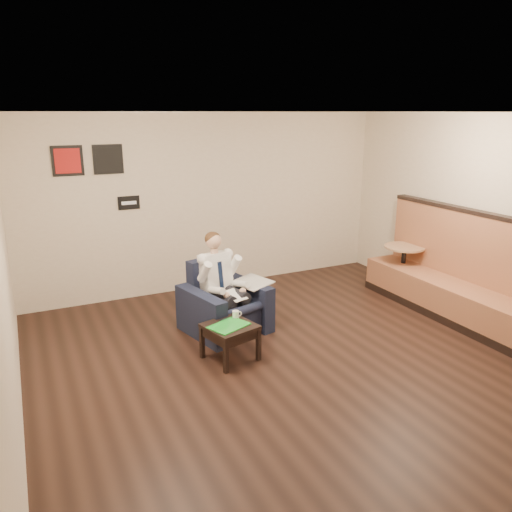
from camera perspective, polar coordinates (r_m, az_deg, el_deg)
name	(u,v)px	position (r m, az deg, el deg)	size (l,w,h in m)	color
ground	(305,362)	(5.97, 5.67, -11.94)	(6.00, 6.00, 0.00)	black
wall_back	(210,203)	(8.09, -5.24, 6.09)	(6.00, 0.02, 2.80)	beige
wall_left	(2,286)	(4.68, -27.02, -3.10)	(0.02, 6.00, 2.80)	beige
wall_right	(500,221)	(7.45, 26.12, 3.65)	(0.02, 6.00, 2.80)	beige
ceiling	(313,112)	(5.27, 6.54, 16.03)	(6.00, 6.00, 0.02)	white
seating_sign	(129,203)	(7.71, -14.33, 5.91)	(0.32, 0.02, 0.20)	black
art_print_left	(67,161)	(7.51, -20.74, 10.14)	(0.42, 0.03, 0.42)	red
art_print_right	(108,159)	(7.58, -16.55, 10.55)	(0.42, 0.03, 0.42)	black
armchair	(225,298)	(6.57, -3.58, -4.82)	(0.94, 0.94, 0.91)	black
seated_man	(230,288)	(6.42, -2.98, -3.72)	(0.59, 0.89, 1.25)	white
lap_papers	(235,295)	(6.37, -2.44, -4.50)	(0.21, 0.30, 0.01)	white
newspaper	(252,282)	(6.66, -0.45, -3.00)	(0.40, 0.49, 0.01)	silver
side_table	(230,342)	(5.92, -2.98, -9.78)	(0.53, 0.53, 0.43)	black
green_folder	(229,326)	(5.79, -3.12, -7.95)	(0.43, 0.31, 0.01)	green
coffee_mug	(236,314)	(5.99, -2.35, -6.69)	(0.08, 0.08, 0.09)	white
smartphone	(225,319)	(5.96, -3.53, -7.24)	(0.13, 0.07, 0.01)	black
banquette	(453,265)	(7.51, 21.56, -0.96)	(0.69, 2.89, 1.48)	#975A3A
cafe_table	(403,270)	(8.27, 16.42, -1.50)	(0.62, 0.62, 0.78)	#A97F5C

